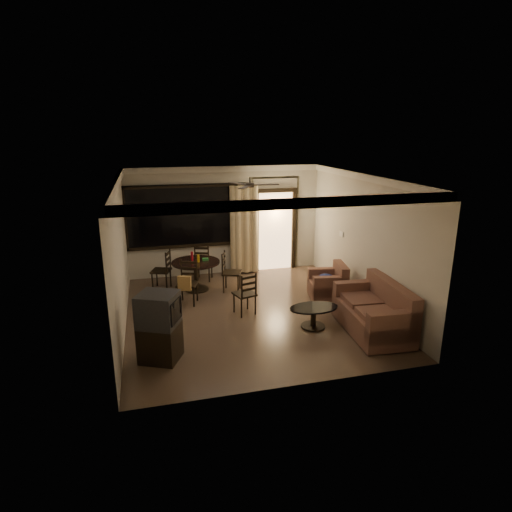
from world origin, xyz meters
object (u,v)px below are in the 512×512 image
object	(u,v)px
dining_chair_south	(188,290)
tv_cabinet	(159,327)
side_chair	(245,301)
sofa	(376,313)
coffee_table	(314,314)
dining_chair_east	(231,279)
armchair	(330,284)
dining_chair_west	(162,277)
dining_chair_north	(204,269)
dining_table	(196,267)

from	to	relation	value
dining_chair_south	tv_cabinet	size ratio (longest dim) A/B	0.82
tv_cabinet	side_chair	world-z (taller)	tv_cabinet
sofa	coffee_table	distance (m)	1.16
dining_chair_east	tv_cabinet	xyz separation A→B (m)	(-1.74, -2.81, 0.30)
coffee_table	side_chair	bearing A→B (deg)	140.22
tv_cabinet	armchair	size ratio (longest dim) A/B	1.30
dining_chair_west	coffee_table	world-z (taller)	dining_chair_west
dining_chair_east	dining_chair_north	world-z (taller)	same
dining_chair_west	dining_chair_north	world-z (taller)	same
dining_table	dining_chair_north	distance (m)	0.76
dining_chair_north	coffee_table	bearing A→B (deg)	136.82
dining_chair_north	coffee_table	size ratio (longest dim) A/B	1.00
dining_chair_north	sofa	size ratio (longest dim) A/B	0.52
dining_chair_west	coffee_table	distance (m)	3.96
tv_cabinet	coffee_table	world-z (taller)	tv_cabinet
tv_cabinet	sofa	size ratio (longest dim) A/B	0.64
dining_chair_north	side_chair	world-z (taller)	dining_chair_north
coffee_table	armchair	bearing A→B (deg)	55.48
dining_table	coffee_table	size ratio (longest dim) A/B	1.18
coffee_table	side_chair	size ratio (longest dim) A/B	1.05
tv_cabinet	coffee_table	bearing A→B (deg)	34.77
dining_chair_west	side_chair	bearing A→B (deg)	59.17
dining_chair_north	sofa	distance (m)	4.61
dining_chair_north	coffee_table	xyz separation A→B (m)	(1.68, -3.25, -0.00)
dining_chair_east	dining_chair_south	xyz separation A→B (m)	(-1.07, -0.53, 0.02)
dining_chair_east	armchair	size ratio (longest dim) A/B	1.06
armchair	coffee_table	world-z (taller)	armchair
dining_chair_west	tv_cabinet	world-z (taller)	tv_cabinet
dining_chair_east	dining_chair_north	bearing A→B (deg)	48.74
tv_cabinet	side_chair	distance (m)	2.30
dining_chair_south	sofa	distance (m)	3.98
dining_table	tv_cabinet	bearing A→B (deg)	-107.19
dining_chair_west	dining_chair_north	size ratio (longest dim) A/B	1.00
dining_chair_east	side_chair	xyz separation A→B (m)	(0.02, -1.36, -0.01)
dining_table	coffee_table	bearing A→B (deg)	-53.18
dining_chair_south	coffee_table	distance (m)	2.85
dining_chair_west	dining_chair_north	distance (m)	1.12
dining_table	dining_chair_south	bearing A→B (deg)	-109.63
dining_chair_east	tv_cabinet	distance (m)	3.32
dining_chair_east	dining_chair_north	distance (m)	1.08
dining_chair_east	armchair	distance (m)	2.29
side_chair	dining_table	bearing A→B (deg)	-80.32
dining_chair_east	armchair	world-z (taller)	dining_chair_east
dining_table	sofa	world-z (taller)	sofa
armchair	coffee_table	xyz separation A→B (m)	(-0.91, -1.33, -0.04)
side_chair	dining_chair_north	bearing A→B (deg)	-93.12
tv_cabinet	sofa	distance (m)	3.96
dining_chair_south	side_chair	bearing A→B (deg)	-17.90
armchair	coffee_table	distance (m)	1.61
coffee_table	dining_chair_south	bearing A→B (deg)	141.36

